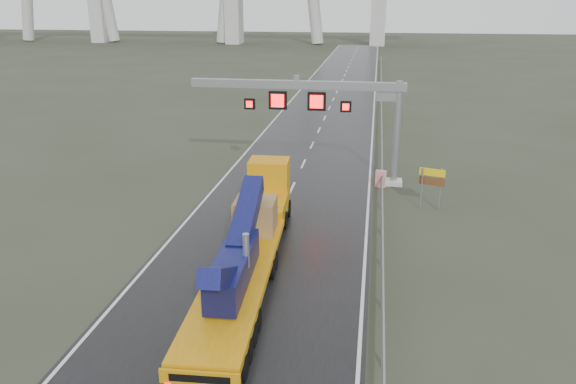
% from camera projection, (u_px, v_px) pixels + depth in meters
% --- Properties ---
extents(ground, '(400.00, 400.00, 0.00)m').
position_uv_depth(ground, '(236.00, 309.00, 23.67)').
color(ground, '#2E3324').
rests_on(ground, ground).
extents(road, '(11.00, 200.00, 0.02)m').
position_uv_depth(road, '(325.00, 118.00, 61.00)').
color(road, black).
rests_on(road, ground).
extents(guardrail, '(0.20, 140.00, 1.40)m').
position_uv_depth(guardrail, '(382.00, 135.00, 50.55)').
color(guardrail, gray).
rests_on(guardrail, ground).
extents(sign_gantry, '(14.90, 1.20, 7.42)m').
position_uv_depth(sign_gantry, '(327.00, 103.00, 38.31)').
color(sign_gantry, silver).
rests_on(sign_gantry, ground).
extents(heavy_haul_truck, '(3.44, 17.76, 4.15)m').
position_uv_depth(heavy_haul_truck, '(252.00, 230.00, 27.54)').
color(heavy_haul_truck, orange).
rests_on(heavy_haul_truck, ground).
extents(exit_sign_pair, '(1.51, 0.51, 2.67)m').
position_uv_depth(exit_sign_pair, '(432.00, 181.00, 34.15)').
color(exit_sign_pair, '#92949A').
rests_on(exit_sign_pair, ground).
extents(striped_barrier, '(0.75, 0.50, 1.17)m').
position_uv_depth(striped_barrier, '(381.00, 179.00, 38.73)').
color(striped_barrier, red).
rests_on(striped_barrier, ground).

